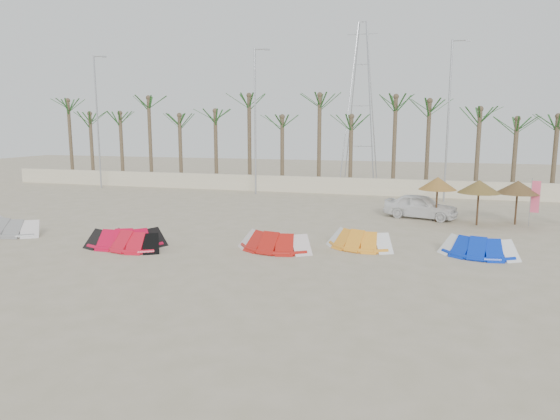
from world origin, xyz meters
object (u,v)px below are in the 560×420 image
(kite_red_mid, at_px, (134,239))
(kite_blue, at_px, (478,245))
(kite_red_right, at_px, (276,240))
(parasol_right, at_px, (518,187))
(kite_red_left, at_px, (129,236))
(parasol_mid, at_px, (479,187))
(parasol_left, at_px, (438,183))
(kite_orange, at_px, (359,238))
(kite_grey, at_px, (16,225))
(car, at_px, (421,206))

(kite_red_mid, height_order, kite_blue, same)
(kite_red_right, xyz_separation_m, parasol_right, (10.92, 8.79, 1.61))
(kite_red_left, bearing_deg, parasol_mid, 30.86)
(kite_blue, relative_size, parasol_left, 1.30)
(kite_red_left, bearing_deg, kite_orange, 14.03)
(parasol_left, bearing_deg, kite_grey, -156.26)
(kite_orange, height_order, parasol_left, parasol_left)
(kite_red_left, distance_m, car, 16.30)
(kite_red_left, height_order, kite_orange, same)
(kite_red_mid, distance_m, parasol_right, 19.91)
(kite_orange, relative_size, parasol_left, 1.31)
(kite_red_mid, bearing_deg, parasol_left, 37.99)
(kite_blue, xyz_separation_m, car, (-2.34, 8.04, 0.29))
(kite_red_right, bearing_deg, kite_orange, 20.99)
(car, bearing_deg, parasol_mid, -98.66)
(kite_red_left, distance_m, parasol_right, 20.11)
(kite_grey, distance_m, parasol_right, 26.07)
(kite_red_left, height_order, parasol_right, parasol_right)
(kite_grey, height_order, car, car)
(kite_grey, height_order, kite_red_left, same)
(kite_red_mid, height_order, parasol_right, parasol_right)
(kite_orange, bearing_deg, parasol_left, 64.84)
(kite_grey, distance_m, parasol_left, 22.16)
(kite_red_right, height_order, kite_orange, same)
(kite_grey, xyz_separation_m, car, (19.38, 9.78, 0.28))
(kite_red_right, distance_m, kite_blue, 8.41)
(kite_red_right, xyz_separation_m, parasol_mid, (8.90, 8.03, 1.67))
(kite_red_mid, xyz_separation_m, parasol_left, (12.82, 10.01, 1.73))
(kite_grey, bearing_deg, parasol_mid, 20.76)
(kite_grey, bearing_deg, kite_blue, 4.59)
(kite_red_mid, xyz_separation_m, kite_blue, (14.32, 2.86, -0.00))
(kite_blue, relative_size, car, 0.79)
(kite_blue, xyz_separation_m, parasol_left, (-1.50, 7.15, 1.73))
(kite_orange, xyz_separation_m, parasol_mid, (5.45, 6.71, 1.68))
(kite_orange, xyz_separation_m, parasol_left, (3.36, 7.14, 1.73))
(parasol_mid, bearing_deg, parasol_left, 168.31)
(kite_grey, relative_size, kite_orange, 1.14)
(car, bearing_deg, kite_red_right, 163.08)
(parasol_mid, relative_size, car, 0.59)
(kite_orange, bearing_deg, kite_red_left, -165.97)
(kite_blue, height_order, parasol_mid, parasol_mid)
(kite_red_right, height_order, parasol_left, parasol_left)
(kite_grey, bearing_deg, kite_red_right, 1.82)
(kite_red_mid, distance_m, kite_orange, 9.89)
(kite_red_right, bearing_deg, parasol_mid, 42.07)
(kite_red_right, height_order, parasol_right, parasol_right)
(kite_grey, relative_size, car, 0.91)
(parasol_mid, height_order, parasol_right, parasol_mid)
(kite_grey, distance_m, parasol_mid, 23.93)
(kite_red_mid, distance_m, parasol_left, 16.36)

